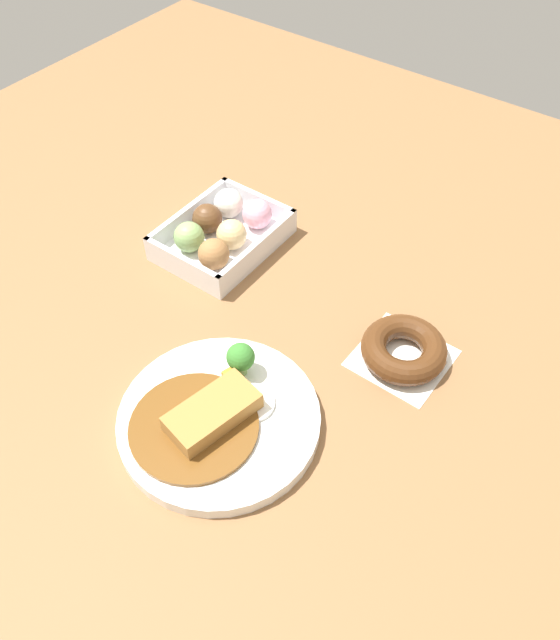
% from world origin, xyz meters
% --- Properties ---
extents(ground_plane, '(1.60, 1.60, 0.00)m').
position_xyz_m(ground_plane, '(0.00, 0.00, 0.00)').
color(ground_plane, brown).
extents(curry_plate, '(0.24, 0.24, 0.07)m').
position_xyz_m(curry_plate, '(0.11, 0.07, 0.01)').
color(curry_plate, white).
rests_on(curry_plate, ground_plane).
extents(donut_box, '(0.19, 0.14, 0.06)m').
position_xyz_m(donut_box, '(-0.14, -0.13, 0.03)').
color(donut_box, white).
rests_on(donut_box, ground_plane).
extents(chocolate_ring_donut, '(0.12, 0.12, 0.04)m').
position_xyz_m(chocolate_ring_donut, '(-0.11, 0.20, 0.02)').
color(chocolate_ring_donut, white).
rests_on(chocolate_ring_donut, ground_plane).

